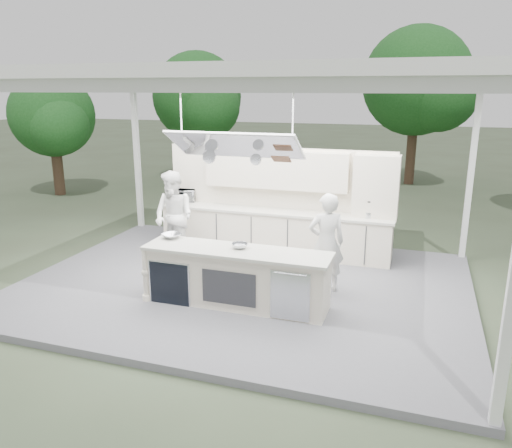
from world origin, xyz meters
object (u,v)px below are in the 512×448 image
(demo_island, at_px, (235,277))
(sous_chef, at_px, (174,217))
(head_chef, at_px, (326,243))
(back_counter, at_px, (274,231))

(demo_island, relative_size, sous_chef, 1.66)
(demo_island, relative_size, head_chef, 1.76)
(back_counter, bearing_deg, head_chef, -49.98)
(demo_island, height_order, back_counter, same)
(demo_island, height_order, head_chef, head_chef)
(back_counter, xyz_separation_m, sous_chef, (-1.79, -1.14, 0.45))
(head_chef, bearing_deg, demo_island, 15.76)
(head_chef, relative_size, sous_chef, 0.94)
(back_counter, height_order, sous_chef, sous_chef)
(back_counter, xyz_separation_m, head_chef, (1.47, -1.75, 0.40))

